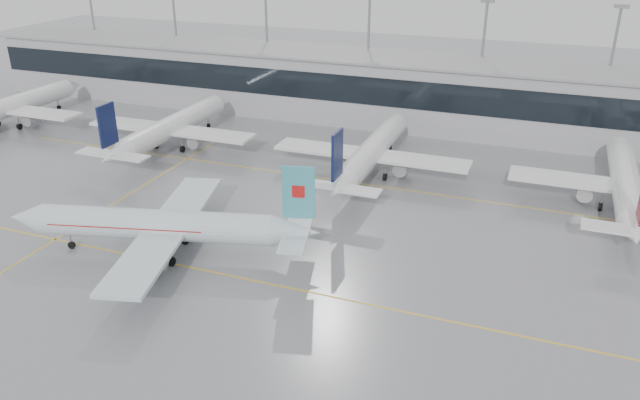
% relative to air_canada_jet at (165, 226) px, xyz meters
% --- Properties ---
extents(ground, '(320.00, 320.00, 0.00)m').
position_rel_air_canada_jet_xyz_m(ground, '(15.06, -1.83, -3.68)').
color(ground, gray).
rests_on(ground, ground).
extents(taxi_line_main, '(120.00, 0.25, 0.01)m').
position_rel_air_canada_jet_xyz_m(taxi_line_main, '(15.06, -1.83, -3.68)').
color(taxi_line_main, yellow).
rests_on(taxi_line_main, ground).
extents(taxi_line_north, '(120.00, 0.25, 0.01)m').
position_rel_air_canada_jet_xyz_m(taxi_line_north, '(15.06, 28.17, -3.68)').
color(taxi_line_north, yellow).
rests_on(taxi_line_north, ground).
extents(taxi_line_cross, '(0.25, 60.00, 0.01)m').
position_rel_air_canada_jet_xyz_m(taxi_line_cross, '(-14.94, 13.17, -3.68)').
color(taxi_line_cross, yellow).
rests_on(taxi_line_cross, ground).
extents(terminal, '(180.00, 15.00, 12.00)m').
position_rel_air_canada_jet_xyz_m(terminal, '(15.06, 60.17, 2.32)').
color(terminal, '#A0A0A3').
rests_on(terminal, ground).
extents(terminal_glass, '(180.00, 0.20, 5.00)m').
position_rel_air_canada_jet_xyz_m(terminal_glass, '(15.06, 52.62, 3.82)').
color(terminal_glass, black).
rests_on(terminal_glass, ground).
extents(terminal_roof, '(182.00, 16.00, 0.40)m').
position_rel_air_canada_jet_xyz_m(terminal_roof, '(15.06, 60.17, 8.52)').
color(terminal_roof, gray).
rests_on(terminal_roof, ground).
extents(light_masts, '(156.40, 1.00, 22.60)m').
position_rel_air_canada_jet_xyz_m(light_masts, '(15.06, 66.17, 9.66)').
color(light_masts, gray).
rests_on(light_masts, ground).
extents(air_canada_jet, '(36.41, 29.66, 11.59)m').
position_rel_air_canada_jet_xyz_m(air_canada_jet, '(0.00, 0.00, 0.00)').
color(air_canada_jet, silver).
rests_on(air_canada_jet, ground).
extents(parked_jet_a, '(29.64, 36.96, 11.72)m').
position_rel_air_canada_jet_xyz_m(parked_jet_a, '(-54.94, 31.86, 0.03)').
color(parked_jet_a, white).
rests_on(parked_jet_a, ground).
extents(parked_jet_b, '(29.64, 36.96, 11.72)m').
position_rel_air_canada_jet_xyz_m(parked_jet_b, '(-19.94, 31.86, 0.03)').
color(parked_jet_b, white).
rests_on(parked_jet_b, ground).
extents(parked_jet_c, '(29.64, 36.96, 11.72)m').
position_rel_air_canada_jet_xyz_m(parked_jet_c, '(15.06, 31.86, 0.03)').
color(parked_jet_c, white).
rests_on(parked_jet_c, ground).
extents(parked_jet_d, '(29.64, 36.96, 11.72)m').
position_rel_air_canada_jet_xyz_m(parked_jet_d, '(50.06, 31.86, 0.03)').
color(parked_jet_d, white).
rests_on(parked_jet_d, ground).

